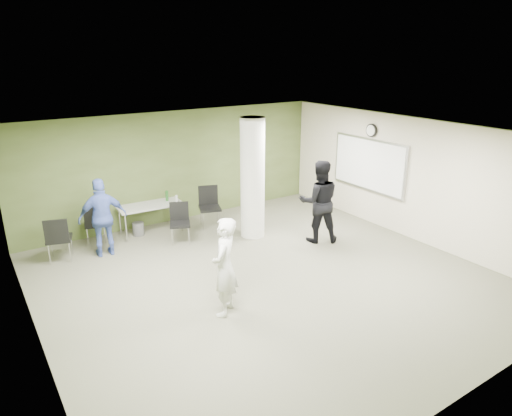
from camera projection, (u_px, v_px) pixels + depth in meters
floor at (266, 279)px, 8.82m from camera, size 8.00×8.00×0.00m
ceiling at (267, 135)px, 7.91m from camera, size 8.00×8.00×0.00m
wall_back at (176, 167)px, 11.51m from camera, size 8.00×2.80×0.02m
wall_left at (28, 264)px, 6.28m from camera, size 0.02×8.00×2.80m
wall_right_cream at (410, 179)px, 10.45m from camera, size 0.02×8.00×2.80m
column at (253, 179)px, 10.46m from camera, size 0.56×0.56×2.80m
whiteboard at (368, 165)px, 11.32m from camera, size 0.05×2.30×1.30m
wall_clock at (371, 130)px, 11.05m from camera, size 0.06×0.32×0.32m
folding_table at (151, 206)px, 10.85m from camera, size 1.54×0.74×0.97m
wastebasket at (138, 229)px, 10.86m from camera, size 0.27×0.27×0.31m
chair_back_left at (58, 236)px, 9.37m from camera, size 0.61×0.61×0.97m
chair_back_right at (95, 222)px, 10.29m from camera, size 0.53×0.53×0.90m
chair_table_left at (180, 219)px, 10.42m from camera, size 0.59×0.59×0.91m
chair_table_right at (209, 203)px, 11.31m from camera, size 0.64×0.64×1.02m
woman_white at (224, 267)px, 7.42m from camera, size 0.73×0.72×1.69m
man_black at (319, 202)px, 10.30m from camera, size 1.16×1.08×1.90m
man_blue at (103, 218)px, 9.60m from camera, size 1.04×0.52×1.70m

